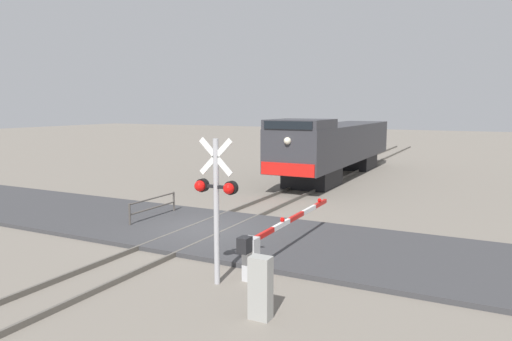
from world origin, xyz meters
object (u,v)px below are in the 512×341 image
crossing_signal (216,196)px  guard_railing (153,205)px  crossing_gate (266,242)px  utility_cabinet (261,288)px  locomotive (336,145)px

crossing_signal → guard_railing: (-5.78, 4.61, -1.68)m
guard_railing → crossing_gate: bearing=-25.4°
utility_cabinet → guard_railing: utility_cabinet is taller
crossing_signal → guard_railing: crossing_signal is taller
utility_cabinet → guard_railing: bearing=142.5°
crossing_gate → locomotive: bearing=101.7°
crossing_signal → crossing_gate: crossing_signal is taller
utility_cabinet → locomotive: bearing=103.4°
crossing_gate → crossing_signal: bearing=-113.1°
guard_railing → crossing_signal: bearing=-38.6°
locomotive → utility_cabinet: bearing=-76.6°
locomotive → guard_railing: size_ratio=5.83×
locomotive → utility_cabinet: 21.22m
crossing_gate → guard_railing: bearing=154.6°
crossing_signal → crossing_gate: size_ratio=0.58×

